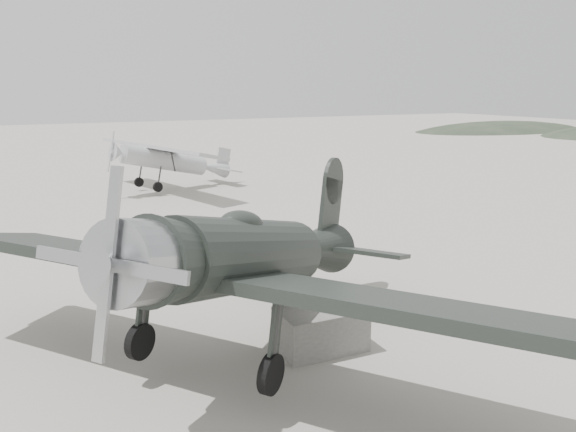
# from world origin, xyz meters

# --- Properties ---
(ground) EXTENTS (160.00, 160.00, 0.00)m
(ground) POSITION_xyz_m (0.00, 0.00, 0.00)
(ground) COLOR #A29B90
(ground) RESTS_ON ground
(hill_northeast) EXTENTS (32.00, 16.00, 5.20)m
(hill_northeast) POSITION_xyz_m (50.00, 40.00, 0.00)
(hill_northeast) COLOR #2A3325
(hill_northeast) RESTS_ON ground
(lowwing_monoplane) EXTENTS (10.29, 11.21, 4.03)m
(lowwing_monoplane) POSITION_xyz_m (-3.93, -2.85, 2.13)
(lowwing_monoplane) COLOR black
(lowwing_monoplane) RESTS_ON ground
(highwing_monoplane) EXTENTS (7.36, 10.26, 2.91)m
(highwing_monoplane) POSITION_xyz_m (-0.29, 16.82, 1.82)
(highwing_monoplane) COLOR #A0A2A5
(highwing_monoplane) RESTS_ON ground
(equipment_block) EXTENTS (1.85, 1.20, 0.90)m
(equipment_block) POSITION_xyz_m (-2.60, -3.29, 0.45)
(equipment_block) COLOR #64615D
(equipment_block) RESTS_ON ground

